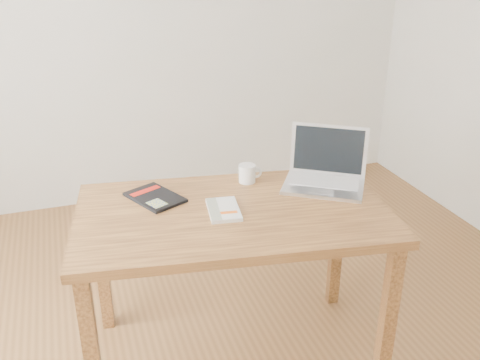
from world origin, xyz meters
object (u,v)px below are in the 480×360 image
object	(u,v)px
desk	(233,229)
white_guidebook	(224,210)
coffee_mug	(248,173)
black_guidebook	(155,197)
laptop	(325,173)

from	to	relation	value
desk	white_guidebook	distance (m)	0.11
white_guidebook	coffee_mug	size ratio (longest dim) A/B	1.97
desk	black_guidebook	world-z (taller)	black_guidebook
desk	laptop	size ratio (longest dim) A/B	3.08
desk	coffee_mug	world-z (taller)	coffee_mug
desk	laptop	xyz separation A→B (m)	(0.47, 0.11, 0.14)
coffee_mug	white_guidebook	bearing A→B (deg)	-126.62
white_guidebook	coffee_mug	distance (m)	0.31
laptop	coffee_mug	distance (m)	0.35
black_guidebook	white_guidebook	bearing A→B (deg)	-65.71
white_guidebook	laptop	world-z (taller)	laptop
laptop	desk	bearing A→B (deg)	-132.74
white_guidebook	coffee_mug	world-z (taller)	coffee_mug
white_guidebook	black_guidebook	bearing A→B (deg)	147.93
desk	white_guidebook	size ratio (longest dim) A/B	6.27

